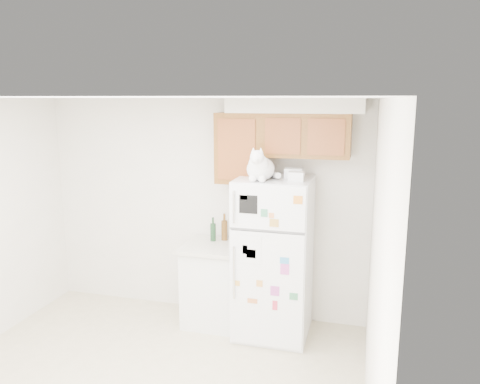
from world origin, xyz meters
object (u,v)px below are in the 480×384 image
at_px(base_counter, 214,283).
at_px(storage_box_back, 294,173).
at_px(storage_box_front, 296,176).
at_px(refrigerator, 273,258).
at_px(bottle_amber, 224,227).
at_px(bottle_green, 213,229).
at_px(cat, 260,168).

relative_size(base_counter, storage_box_back, 5.11).
xyz_separation_m(base_counter, storage_box_front, (0.92, -0.17, 1.28)).
bearing_deg(storage_box_front, refrigerator, 156.92).
relative_size(refrigerator, bottle_amber, 5.53).
bearing_deg(bottle_amber, refrigerator, -22.70).
relative_size(base_counter, bottle_green, 3.38).
height_order(storage_box_front, bottle_green, storage_box_front).
relative_size(storage_box_back, storage_box_front, 1.20).
bearing_deg(bottle_green, storage_box_front, -16.71).
bearing_deg(storage_box_front, storage_box_back, 106.33).
xyz_separation_m(cat, storage_box_back, (0.30, 0.24, -0.08)).
bearing_deg(storage_box_back, bottle_amber, 165.25).
bearing_deg(bottle_amber, storage_box_front, -22.57).
distance_m(storage_box_back, storage_box_front, 0.17).
height_order(refrigerator, bottle_amber, refrigerator).
height_order(base_counter, bottle_green, bottle_green).
xyz_separation_m(refrigerator, storage_box_back, (0.18, 0.07, 0.90)).
distance_m(cat, bottle_green, 1.05).
bearing_deg(refrigerator, storage_box_front, -22.23).
bearing_deg(storage_box_back, refrigerator, -160.55).
distance_m(base_counter, bottle_amber, 0.64).
bearing_deg(bottle_amber, base_counter, -111.09).
xyz_separation_m(cat, storage_box_front, (0.35, 0.07, -0.08)).
relative_size(storage_box_front, bottle_green, 0.55).
height_order(refrigerator, base_counter, refrigerator).
distance_m(bottle_green, bottle_amber, 0.13).
height_order(storage_box_back, storage_box_front, storage_box_back).
bearing_deg(bottle_green, refrigerator, -14.87).
xyz_separation_m(bottle_green, bottle_amber, (0.11, 0.06, 0.02)).
bearing_deg(cat, storage_box_back, 38.59).
relative_size(storage_box_front, bottle_amber, 0.49).
relative_size(base_counter, storage_box_front, 6.13).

